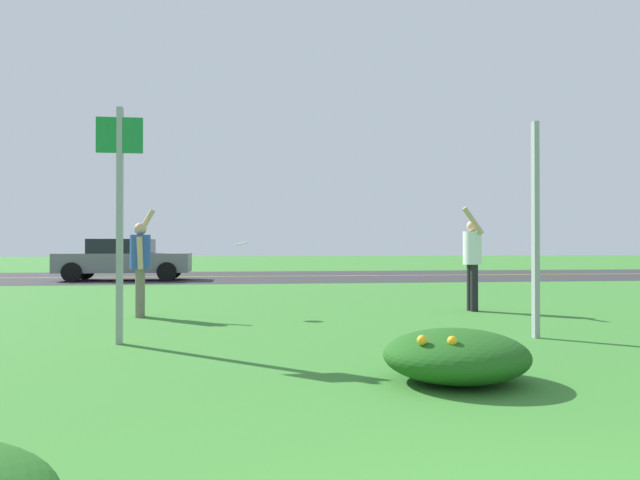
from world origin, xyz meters
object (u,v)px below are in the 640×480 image
at_px(sign_post_near_path, 120,202).
at_px(frisbee_white, 242,244).
at_px(person_catcher_white_shirt, 472,256).
at_px(car_gray_center_left, 124,259).
at_px(sign_post_by_roadside, 535,230).
at_px(person_thrower_blue_shirt, 140,260).

height_order(sign_post_near_path, frisbee_white, sign_post_near_path).
relative_size(person_catcher_white_shirt, car_gray_center_left, 0.43).
distance_m(sign_post_by_roadside, frisbee_white, 4.98).
bearing_deg(sign_post_near_path, person_catcher_white_shirt, 28.32).
relative_size(person_thrower_blue_shirt, person_catcher_white_shirt, 0.96).
bearing_deg(sign_post_near_path, frisbee_white, 63.25).
bearing_deg(sign_post_near_path, person_thrower_blue_shirt, 93.99).
height_order(sign_post_by_roadside, person_thrower_blue_shirt, sign_post_by_roadside).
bearing_deg(frisbee_white, car_gray_center_left, 109.53).
xyz_separation_m(sign_post_by_roadside, car_gray_center_left, (-7.88, 14.62, -0.69)).
relative_size(sign_post_near_path, person_catcher_white_shirt, 1.52).
relative_size(sign_post_by_roadside, frisbee_white, 11.14).
distance_m(person_catcher_white_shirt, frisbee_white, 4.26).
bearing_deg(car_gray_center_left, sign_post_near_path, -79.99).
distance_m(sign_post_near_path, sign_post_by_roadside, 5.35).
bearing_deg(sign_post_near_path, sign_post_by_roadside, -2.03).
xyz_separation_m(sign_post_by_roadside, person_catcher_white_shirt, (0.42, 3.29, -0.41)).
bearing_deg(person_thrower_blue_shirt, car_gray_center_left, 101.51).
bearing_deg(person_catcher_white_shirt, sign_post_near_path, -151.68).
xyz_separation_m(person_catcher_white_shirt, car_gray_center_left, (-8.31, 11.32, -0.28)).
xyz_separation_m(person_catcher_white_shirt, frisbee_white, (-4.25, -0.11, 0.23)).
height_order(sign_post_by_roadside, person_catcher_white_shirt, sign_post_by_roadside).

